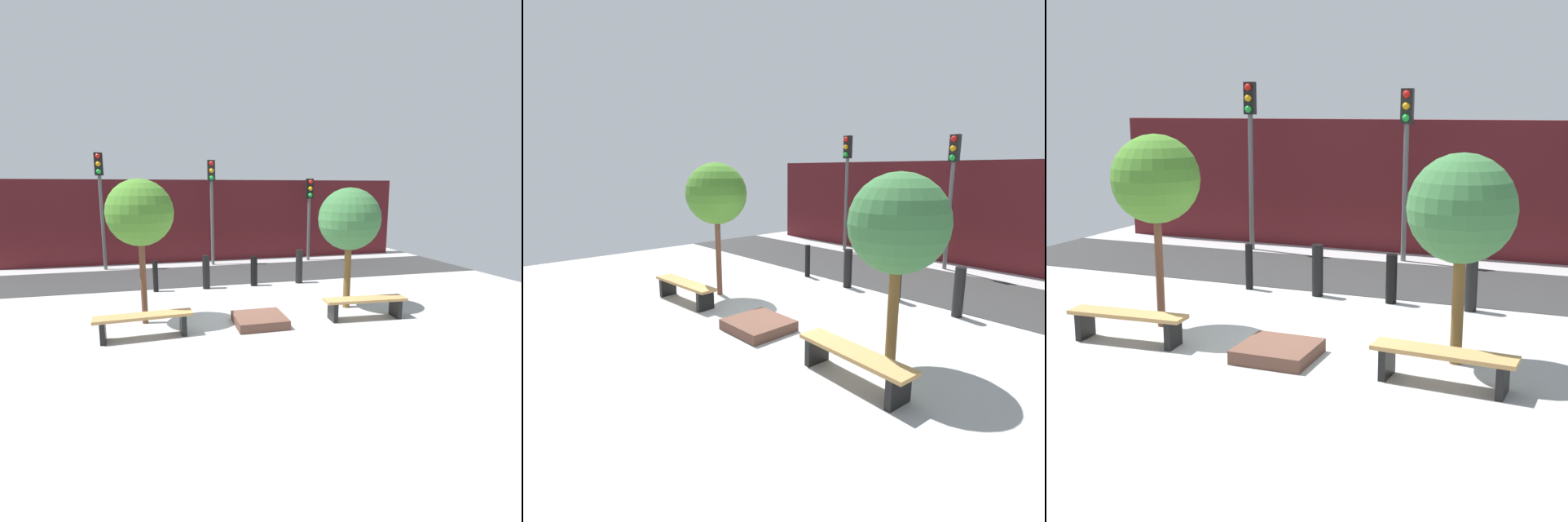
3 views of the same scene
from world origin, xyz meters
TOP-DOWN VIEW (x-y plane):
  - ground_plane at (0.00, 0.00)m, footprint 18.00×18.00m
  - road_strip at (0.00, 4.74)m, footprint 18.00×3.22m
  - building_facade at (0.00, 7.79)m, footprint 16.20×0.50m
  - bench_left at (-2.42, -0.84)m, footprint 1.92×0.52m
  - bench_right at (2.42, -0.84)m, footprint 1.91×0.55m
  - planter_bed at (0.00, -0.64)m, footprint 1.08×1.06m
  - tree_behind_left_bench at (-2.42, 0.09)m, footprint 1.41×1.41m
  - tree_behind_right_bench at (2.42, 0.09)m, footprint 1.50×1.50m
  - bollard_far_left at (-2.18, 2.88)m, footprint 0.15×0.15m
  - bollard_left at (-0.73, 2.88)m, footprint 0.21×0.21m
  - bollard_center at (0.73, 2.88)m, footprint 0.20×0.20m
  - bollard_right at (2.18, 2.88)m, footprint 0.21×0.21m
  - traffic_light_west at (-3.94, 6.63)m, footprint 0.28×0.27m
  - traffic_light_mid_west at (0.00, 6.63)m, footprint 0.28×0.27m

SIDE VIEW (x-z plane):
  - ground_plane at x=0.00m, z-range 0.00..0.00m
  - road_strip at x=0.00m, z-range 0.00..0.01m
  - planter_bed at x=0.00m, z-range 0.00..0.20m
  - bench_right at x=2.42m, z-range 0.11..0.59m
  - bench_left at x=-2.42m, z-range 0.11..0.59m
  - bollard_far_left at x=-2.18m, z-range 0.00..0.91m
  - bollard_center at x=0.73m, z-range 0.00..0.91m
  - bollard_left at x=-0.73m, z-range 0.00..1.00m
  - bollard_right at x=2.18m, z-range 0.00..1.05m
  - building_facade at x=0.00m, z-range 0.00..3.25m
  - tree_behind_right_bench at x=2.42m, z-range 0.71..3.66m
  - tree_behind_left_bench at x=-2.42m, z-range 0.84..3.98m
  - traffic_light_mid_west at x=0.00m, z-range 0.74..4.70m
  - traffic_light_west at x=-3.94m, z-range 0.76..4.91m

